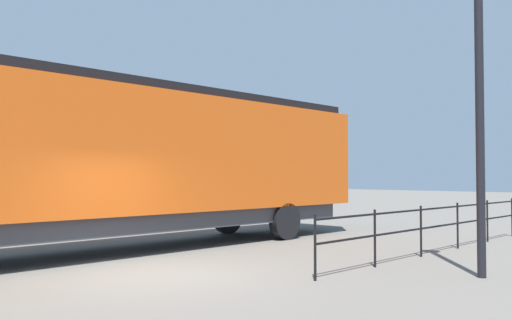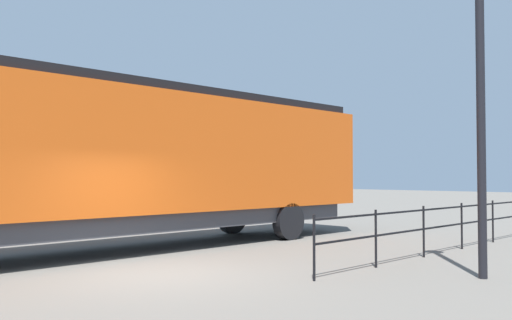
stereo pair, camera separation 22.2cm
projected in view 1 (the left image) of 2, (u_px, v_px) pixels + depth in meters
ground_plane at (157, 275)px, 10.31m from camera, size 120.00×120.00×0.00m
locomotive at (118, 158)px, 13.49m from camera, size 2.84×17.26×4.26m
lamp_post at (479, 26)px, 10.19m from camera, size 0.49×0.49×7.13m
platform_fence at (440, 221)px, 13.39m from camera, size 0.05×10.19×1.21m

